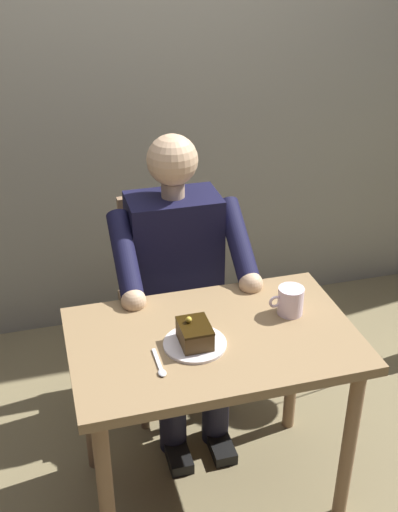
{
  "coord_description": "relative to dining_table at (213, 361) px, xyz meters",
  "views": [
    {
      "loc": [
        0.5,
        1.62,
        1.94
      ],
      "look_at": [
        0.02,
        -0.1,
        0.97
      ],
      "focal_mm": 44.18,
      "sensor_mm": 36.0,
      "label": 1
    }
  ],
  "objects": [
    {
      "name": "dessert_plate",
      "position": [
        0.07,
        0.03,
        0.11
      ],
      "size": [
        0.21,
        0.21,
        0.01
      ],
      "primitive_type": "cylinder",
      "color": "white",
      "rests_on": "dining_table"
    },
    {
      "name": "cafe_rear_panel",
      "position": [
        0.0,
        -1.32,
        0.89
      ],
      "size": [
        6.4,
        0.12,
        3.0
      ],
      "primitive_type": "cube",
      "color": "gray",
      "rests_on": "ground"
    },
    {
      "name": "coffee_cup",
      "position": [
        -0.29,
        -0.06,
        0.16
      ],
      "size": [
        0.12,
        0.09,
        0.1
      ],
      "color": "white",
      "rests_on": "dining_table"
    },
    {
      "name": "cake_slice",
      "position": [
        0.07,
        0.03,
        0.15
      ],
      "size": [
        0.1,
        0.13,
        0.09
      ],
      "color": "#4F391D",
      "rests_on": "dessert_plate"
    },
    {
      "name": "ground_plane",
      "position": [
        0.0,
        0.0,
        -0.61
      ],
      "size": [
        14.0,
        14.0,
        0.0
      ],
      "primitive_type": "plane",
      "color": "olive"
    },
    {
      "name": "chair",
      "position": [
        0.0,
        -0.65,
        -0.1
      ],
      "size": [
        0.42,
        0.42,
        0.91
      ],
      "color": "#87694C",
      "rests_on": "ground"
    },
    {
      "name": "dining_table",
      "position": [
        0.0,
        0.0,
        0.0
      ],
      "size": [
        0.95,
        0.6,
        0.72
      ],
      "color": "olive",
      "rests_on": "ground"
    },
    {
      "name": "seated_person",
      "position": [
        0.0,
        -0.47,
        0.03
      ],
      "size": [
        0.53,
        0.58,
        1.23
      ],
      "color": "black",
      "rests_on": "ground"
    },
    {
      "name": "dessert_spoon",
      "position": [
        0.21,
        0.12,
        0.11
      ],
      "size": [
        0.03,
        0.14,
        0.01
      ],
      "color": "silver",
      "rests_on": "dining_table"
    }
  ]
}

